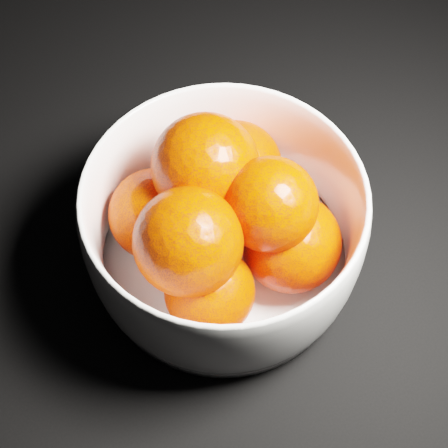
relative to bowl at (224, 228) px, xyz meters
name	(u,v)px	position (x,y,z in m)	size (l,w,h in m)	color
bowl	(224,228)	(0.00, 0.00, 0.00)	(0.25, 0.25, 0.12)	white
orange_pile	(222,213)	(0.00, 0.00, 0.02)	(0.19, 0.19, 0.14)	#EF2A00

